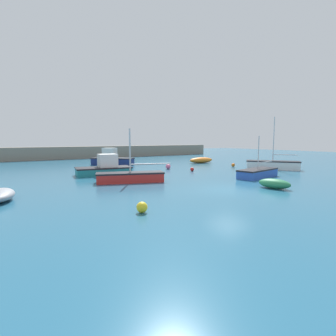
{
  "coord_description": "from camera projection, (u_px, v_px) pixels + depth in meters",
  "views": [
    {
      "loc": [
        -12.42,
        -11.88,
        3.23
      ],
      "look_at": [
        -0.73,
        6.12,
        0.88
      ],
      "focal_mm": 28.0,
      "sensor_mm": 36.0,
      "label": 1
    }
  ],
  "objects": [
    {
      "name": "sailboat_twin_hulled",
      "position": [
        130.0,
        177.0,
        19.86
      ],
      "size": [
        5.59,
        3.05,
        4.05
      ],
      "rotation": [
        0.0,
        0.0,
        2.8
      ],
      "color": "red",
      "rests_on": "ground_plane"
    },
    {
      "name": "harbor_breakwater",
      "position": [
        84.0,
        152.0,
        44.93
      ],
      "size": [
        51.43,
        2.47,
        2.04
      ],
      "primitive_type": "cube",
      "color": "gray",
      "rests_on": "ground_plane"
    },
    {
      "name": "mooring_buoy_orange",
      "position": [
        233.0,
        165.0,
        31.08
      ],
      "size": [
        0.42,
        0.42,
        0.42
      ],
      "primitive_type": "sphere",
      "color": "orange",
      "rests_on": "ground_plane"
    },
    {
      "name": "sailboat_short_mast",
      "position": [
        258.0,
        173.0,
        22.31
      ],
      "size": [
        4.76,
        2.26,
        3.52
      ],
      "rotation": [
        0.0,
        0.0,
        3.31
      ],
      "color": "#2D56B7",
      "rests_on": "ground_plane"
    },
    {
      "name": "sailboat_tall_mast",
      "position": [
        273.0,
        165.0,
        28.25
      ],
      "size": [
        4.48,
        5.2,
        5.62
      ],
      "rotation": [
        0.0,
        0.0,
        2.22
      ],
      "color": "white",
      "rests_on": "ground_plane"
    },
    {
      "name": "mooring_buoy_red",
      "position": [
        192.0,
        169.0,
        26.69
      ],
      "size": [
        0.38,
        0.38,
        0.38
      ],
      "primitive_type": "sphere",
      "color": "red",
      "rests_on": "ground_plane"
    },
    {
      "name": "ground_plane",
      "position": [
        229.0,
        191.0,
        16.99
      ],
      "size": [
        120.0,
        120.0,
        0.2
      ],
      "primitive_type": "cube",
      "color": "#235B7A"
    },
    {
      "name": "cabin_cruiser_white",
      "position": [
        105.0,
        168.0,
        23.93
      ],
      "size": [
        5.14,
        2.83,
        1.9
      ],
      "rotation": [
        0.0,
        0.0,
        2.99
      ],
      "color": "teal",
      "rests_on": "ground_plane"
    },
    {
      "name": "mooring_buoy_pink",
      "position": [
        168.0,
        167.0,
        28.61
      ],
      "size": [
        0.55,
        0.55,
        0.55
      ],
      "primitive_type": "sphere",
      "color": "#EA668C",
      "rests_on": "ground_plane"
    },
    {
      "name": "motorboat_grey_hull",
      "position": [
        112.0,
        159.0,
        33.17
      ],
      "size": [
        5.04,
        4.99,
        2.16
      ],
      "rotation": [
        0.0,
        0.0,
        5.51
      ],
      "color": "navy",
      "rests_on": "ground_plane"
    },
    {
      "name": "rowboat_white_midwater",
      "position": [
        201.0,
        160.0,
        35.96
      ],
      "size": [
        3.69,
        1.6,
        0.78
      ],
      "rotation": [
        0.0,
        0.0,
        3.04
      ],
      "color": "orange",
      "rests_on": "ground_plane"
    },
    {
      "name": "mooring_buoy_yellow",
      "position": [
        142.0,
        207.0,
        11.57
      ],
      "size": [
        0.5,
        0.5,
        0.5
      ],
      "primitive_type": "sphere",
      "color": "yellow",
      "rests_on": "ground_plane"
    },
    {
      "name": "fishing_dinghy_green",
      "position": [
        274.0,
        184.0,
        17.29
      ],
      "size": [
        1.36,
        2.27,
        0.65
      ],
      "rotation": [
        0.0,
        0.0,
        4.92
      ],
      "color": "#287A4C",
      "rests_on": "ground_plane"
    }
  ]
}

